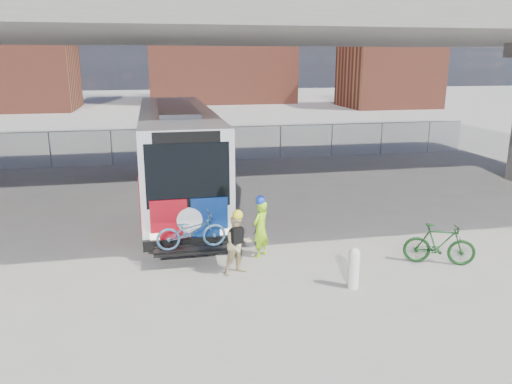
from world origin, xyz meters
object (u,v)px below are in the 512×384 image
object	(u,v)px
bike_parked	(439,244)
cyclist_hivis	(260,227)
bus	(177,147)
cyclist_tan	(238,244)
bollard	(354,267)

from	to	relation	value
bike_parked	cyclist_hivis	bearing A→B (deg)	95.12
cyclist_hivis	bike_parked	bearing A→B (deg)	119.02
bus	cyclist_tan	xyz separation A→B (m)	(1.11, -7.34, -1.30)
bike_parked	bus	bearing A→B (deg)	62.96
bollard	bike_parked	world-z (taller)	bike_parked
bus	bike_parked	xyz separation A→B (m)	(6.48, -7.81, -1.55)
cyclist_hivis	bike_parked	xyz separation A→B (m)	(4.56, -1.50, -0.29)
bus	bollard	xyz separation A→B (m)	(3.68, -8.72, -1.56)
bollard	cyclist_hivis	xyz separation A→B (m)	(-1.76, 2.40, 0.30)
cyclist_tan	bollard	bearing A→B (deg)	-45.72
cyclist_tan	bike_parked	xyz separation A→B (m)	(5.37, -0.47, -0.25)
bus	bollard	size ratio (longest dim) A/B	12.70
bus	bollard	distance (m)	9.59
bollard	cyclist_hivis	bearing A→B (deg)	126.23
bus	cyclist_tan	size ratio (longest dim) A/B	7.59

